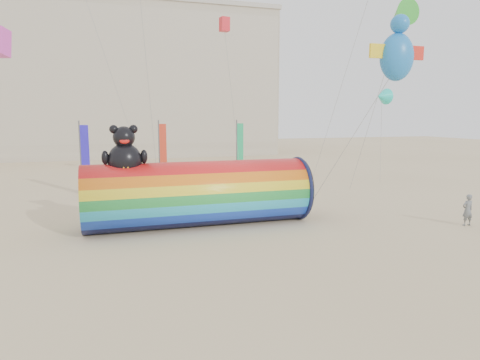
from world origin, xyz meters
name	(u,v)px	position (x,y,z in m)	size (l,w,h in m)	color
ground	(240,236)	(0.00, 0.00, 0.00)	(160.00, 160.00, 0.00)	#CCB58C
hotel_building	(53,80)	(-12.00, 45.95, 10.31)	(60.40, 15.40, 20.60)	#B7AD99
windsock_assembly	(199,192)	(-1.35, 2.59, 1.72)	(11.25, 3.42, 5.18)	red
kite_handler	(468,210)	(11.60, -1.62, 0.81)	(0.59, 0.39, 1.62)	slate
festival_banners	(167,153)	(-1.09, 15.47, 2.64)	(13.08, 3.40, 5.20)	#59595E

